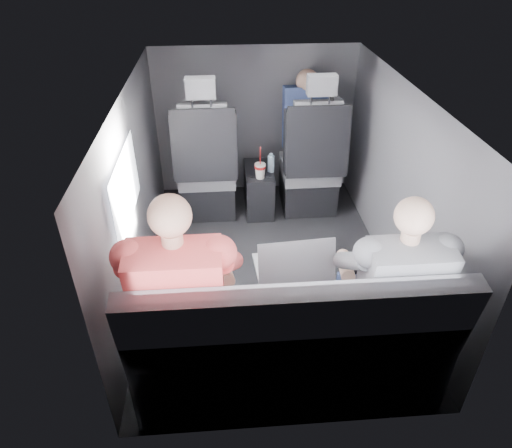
{
  "coord_description": "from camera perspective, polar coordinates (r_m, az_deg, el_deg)",
  "views": [
    {
      "loc": [
        -0.3,
        -2.69,
        2.19
      ],
      "look_at": [
        -0.1,
        -0.05,
        0.44
      ],
      "focal_mm": 32.0,
      "sensor_mm": 36.0,
      "label": 1
    }
  ],
  "objects": [
    {
      "name": "water_bottle",
      "position": [
        3.94,
        1.88,
        7.58
      ],
      "size": [
        0.06,
        0.06,
        0.17
      ],
      "color": "#A4C5DF",
      "rests_on": "center_console"
    },
    {
      "name": "panel_back",
      "position": [
        2.08,
        5.54,
        -13.59
      ],
      "size": [
        1.8,
        0.02,
        1.35
      ],
      "primitive_type": "cube",
      "color": "#56565B",
      "rests_on": "floor"
    },
    {
      "name": "soda_cup",
      "position": [
        3.83,
        0.52,
        6.74
      ],
      "size": [
        0.09,
        0.09,
        0.28
      ],
      "color": "white",
      "rests_on": "center_console"
    },
    {
      "name": "passenger_rear_left",
      "position": [
        2.32,
        -9.18,
        -8.73
      ],
      "size": [
        0.53,
        0.65,
        1.27
      ],
      "color": "#2E2E32",
      "rests_on": "rear_bench"
    },
    {
      "name": "passenger_rear_right",
      "position": [
        2.47,
        16.2,
        -7.59
      ],
      "size": [
        0.49,
        0.61,
        1.21
      ],
      "color": "navy",
      "rests_on": "rear_bench"
    },
    {
      "name": "floor",
      "position": [
        3.48,
        1.55,
        -5.59
      ],
      "size": [
        2.6,
        2.6,
        0.0
      ],
      "primitive_type": "plane",
      "color": "black",
      "rests_on": "ground"
    },
    {
      "name": "rear_bench",
      "position": [
        2.51,
        4.19,
        -15.36
      ],
      "size": [
        1.6,
        0.57,
        0.92
      ],
      "color": "slate",
      "rests_on": "floor"
    },
    {
      "name": "panel_right",
      "position": [
        3.32,
        17.44,
        4.55
      ],
      "size": [
        0.02,
        2.6,
        1.35
      ],
      "primitive_type": "cube",
      "color": "#56565B",
      "rests_on": "floor"
    },
    {
      "name": "laptop_white",
      "position": [
        2.48,
        -7.59,
        -5.69
      ],
      "size": [
        0.38,
        0.36,
        0.27
      ],
      "color": "silver",
      "rests_on": "passenger_rear_left"
    },
    {
      "name": "ceiling",
      "position": [
        2.84,
        1.97,
        16.13
      ],
      "size": [
        2.6,
        2.6,
        0.0
      ],
      "primitive_type": "plane",
      "rotation": [
        3.14,
        0.0,
        0.0
      ],
      "color": "#B2B2AD",
      "rests_on": "panel_back"
    },
    {
      "name": "panel_left",
      "position": [
        3.15,
        -14.83,
        3.39
      ],
      "size": [
        0.02,
        2.6,
        1.35
      ],
      "primitive_type": "cube",
      "color": "#56565B",
      "rests_on": "floor"
    },
    {
      "name": "laptop_black",
      "position": [
        2.61,
        15.83,
        -4.82
      ],
      "size": [
        0.34,
        0.34,
        0.22
      ],
      "color": "black",
      "rests_on": "passenger_rear_right"
    },
    {
      "name": "passenger_front_right",
      "position": [
        4.12,
        6.12,
        12.68
      ],
      "size": [
        0.38,
        0.38,
        0.76
      ],
      "color": "navy",
      "rests_on": "front_seat_right"
    },
    {
      "name": "front_seat_right",
      "position": [
        4.03,
        6.84,
        6.78
      ],
      "size": [
        0.52,
        0.58,
        1.26
      ],
      "color": "black",
      "rests_on": "floor"
    },
    {
      "name": "side_window",
      "position": [
        2.78,
        -15.94,
        4.33
      ],
      "size": [
        0.02,
        0.75,
        0.42
      ],
      "primitive_type": "cube",
      "color": "white",
      "rests_on": "panel_left"
    },
    {
      "name": "front_seat_left",
      "position": [
        3.96,
        -6.14,
        6.33
      ],
      "size": [
        0.52,
        0.58,
        1.26
      ],
      "color": "black",
      "rests_on": "floor"
    },
    {
      "name": "center_console",
      "position": [
        4.1,
        0.35,
        4.35
      ],
      "size": [
        0.24,
        0.48,
        0.41
      ],
      "color": "black",
      "rests_on": "floor"
    },
    {
      "name": "laptop_silver",
      "position": [
        2.49,
        4.67,
        -5.27
      ],
      "size": [
        0.42,
        0.38,
        0.28
      ],
      "color": "#A6A5AA",
      "rests_on": "rear_bench"
    },
    {
      "name": "seatbelt",
      "position": [
        3.71,
        7.72,
        11.11
      ],
      "size": [
        0.35,
        0.11,
        0.59
      ],
      "primitive_type": "cube",
      "rotation": [
        -0.14,
        0.49,
        0.0
      ],
      "color": "black",
      "rests_on": "front_seat_right"
    },
    {
      "name": "panel_front",
      "position": [
        4.28,
        -0.11,
        12.65
      ],
      "size": [
        1.8,
        0.02,
        1.35
      ],
      "primitive_type": "cube",
      "color": "#56565B",
      "rests_on": "floor"
    }
  ]
}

